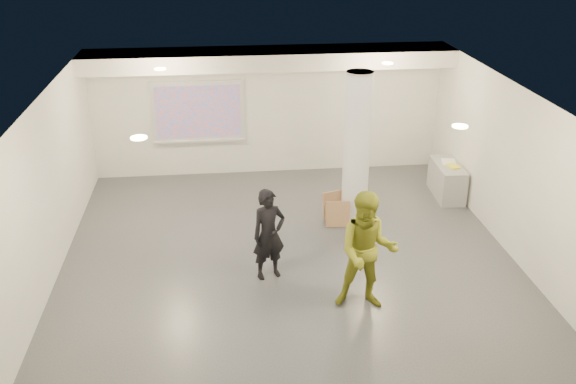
{
  "coord_description": "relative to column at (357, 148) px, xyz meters",
  "views": [
    {
      "loc": [
        -1.13,
        -9.71,
        5.75
      ],
      "look_at": [
        0.0,
        0.4,
        1.25
      ],
      "focal_mm": 40.0,
      "sensor_mm": 36.0,
      "label": 1
    }
  ],
  "objects": [
    {
      "name": "papers_stack",
      "position": [
        2.26,
        0.95,
        -0.75
      ],
      "size": [
        0.36,
        0.42,
        0.02
      ],
      "primitive_type": "cube",
      "rotation": [
        0.0,
        0.0,
        -0.21
      ],
      "color": "white",
      "rests_on": "credenza"
    },
    {
      "name": "soffit_band",
      "position": [
        -1.5,
        2.15,
        1.32
      ],
      "size": [
        8.0,
        1.1,
        0.36
      ],
      "primitive_type": "cube",
      "color": "silver",
      "rests_on": "ceiling"
    },
    {
      "name": "woman",
      "position": [
        -1.9,
        -2.08,
        -0.7
      ],
      "size": [
        0.67,
        0.55,
        1.59
      ],
      "primitive_type": "imported",
      "rotation": [
        0.0,
        0.0,
        0.33
      ],
      "color": "black",
      "rests_on": "floor"
    },
    {
      "name": "postit_pad",
      "position": [
        2.27,
        0.68,
        -0.75
      ],
      "size": [
        0.27,
        0.33,
        0.03
      ],
      "primitive_type": "cube",
      "rotation": [
        0.0,
        0.0,
        0.2
      ],
      "color": "#F6F833",
      "rests_on": "credenza"
    },
    {
      "name": "downlight_se",
      "position": [
        0.7,
        -3.3,
        1.48
      ],
      "size": [
        0.22,
        0.22,
        0.02
      ],
      "primitive_type": "cylinder",
      "color": "#FFF88E",
      "rests_on": "ceiling"
    },
    {
      "name": "ceiling",
      "position": [
        -1.5,
        -1.8,
        1.5
      ],
      "size": [
        8.0,
        9.0,
        0.01
      ],
      "primitive_type": "cube",
      "color": "silver",
      "rests_on": "floor"
    },
    {
      "name": "downlight_ne",
      "position": [
        0.7,
        0.7,
        1.48
      ],
      "size": [
        0.22,
        0.22,
        0.02
      ],
      "primitive_type": "cylinder",
      "color": "#FFF88E",
      "rests_on": "ceiling"
    },
    {
      "name": "column",
      "position": [
        0.0,
        0.0,
        0.0
      ],
      "size": [
        0.52,
        0.52,
        3.0
      ],
      "primitive_type": "cylinder",
      "color": "white",
      "rests_on": "floor"
    },
    {
      "name": "projection_screen",
      "position": [
        -3.1,
        2.65,
        0.03
      ],
      "size": [
        2.1,
        0.13,
        1.42
      ],
      "color": "silver",
      "rests_on": "wall_back"
    },
    {
      "name": "wall_left",
      "position": [
        -5.5,
        -1.8,
        0.0
      ],
      "size": [
        0.01,
        9.0,
        3.0
      ],
      "primitive_type": "cube",
      "color": "silver",
      "rests_on": "floor"
    },
    {
      "name": "credenza",
      "position": [
        2.22,
        0.84,
        -1.13
      ],
      "size": [
        0.6,
        1.29,
        0.73
      ],
      "primitive_type": "cube",
      "rotation": [
        0.0,
        0.0,
        -0.06
      ],
      "color": "gray",
      "rests_on": "floor"
    },
    {
      "name": "wall_right",
      "position": [
        2.5,
        -1.8,
        0.0
      ],
      "size": [
        0.01,
        9.0,
        3.0
      ],
      "primitive_type": "cube",
      "color": "silver",
      "rests_on": "floor"
    },
    {
      "name": "floor",
      "position": [
        -1.5,
        -1.8,
        -1.5
      ],
      "size": [
        8.0,
        9.0,
        0.01
      ],
      "primitive_type": "cube",
      "color": "#3C3F44",
      "rests_on": "ground"
    },
    {
      "name": "downlight_nw",
      "position": [
        -3.7,
        0.7,
        1.48
      ],
      "size": [
        0.22,
        0.22,
        0.02
      ],
      "primitive_type": "cylinder",
      "color": "#FFF88E",
      "rests_on": "ceiling"
    },
    {
      "name": "wall_front",
      "position": [
        -1.5,
        -6.3,
        0.0
      ],
      "size": [
        8.0,
        0.01,
        3.0
      ],
      "primitive_type": "cube",
      "color": "silver",
      "rests_on": "floor"
    },
    {
      "name": "wall_back",
      "position": [
        -1.5,
        2.7,
        0.0
      ],
      "size": [
        8.0,
        0.01,
        3.0
      ],
      "primitive_type": "cube",
      "color": "silver",
      "rests_on": "floor"
    },
    {
      "name": "downlight_sw",
      "position": [
        -3.7,
        -3.3,
        1.48
      ],
      "size": [
        0.22,
        0.22,
        0.02
      ],
      "primitive_type": "cylinder",
      "color": "#FFF88E",
      "rests_on": "ceiling"
    },
    {
      "name": "cardboard_front",
      "position": [
        -0.4,
        -0.36,
        -1.24
      ],
      "size": [
        0.48,
        0.16,
        0.52
      ],
      "primitive_type": "cube",
      "rotation": [
        -0.15,
        0.0,
        -0.08
      ],
      "color": "#956D4A",
      "rests_on": "floor"
    },
    {
      "name": "cardboard_back",
      "position": [
        -0.39,
        0.03,
        -1.21
      ],
      "size": [
        0.54,
        0.31,
        0.57
      ],
      "primitive_type": "cube",
      "rotation": [
        -0.16,
        0.0,
        0.34
      ],
      "color": "#956D4A",
      "rests_on": "floor"
    },
    {
      "name": "man",
      "position": [
        -0.47,
        -3.13,
        -0.53
      ],
      "size": [
        1.05,
        0.88,
        1.93
      ],
      "primitive_type": "imported",
      "rotation": [
        0.0,
        0.0,
        -0.17
      ],
      "color": "olive",
      "rests_on": "floor"
    }
  ]
}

